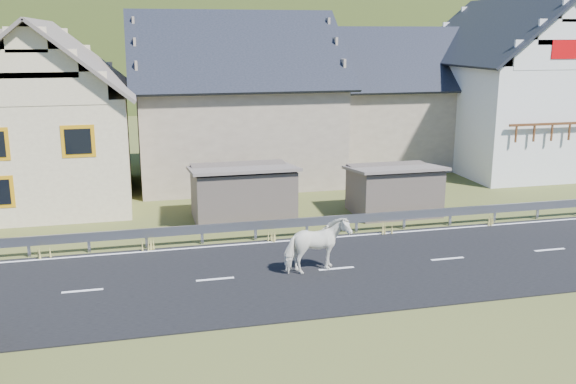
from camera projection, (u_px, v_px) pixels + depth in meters
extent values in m
plane|color=#3E481F|center=(336.00, 270.00, 21.09)|extent=(160.00, 160.00, 0.00)
cube|color=black|center=(336.00, 269.00, 21.09)|extent=(60.00, 7.00, 0.04)
cube|color=silver|center=(336.00, 268.00, 21.08)|extent=(60.00, 6.60, 0.01)
cube|color=#93969B|center=(307.00, 222.00, 24.43)|extent=(28.00, 0.08, 0.34)
cube|color=#93969B|center=(29.00, 247.00, 22.22)|extent=(0.10, 0.06, 0.70)
cube|color=#93969B|center=(89.00, 243.00, 22.67)|extent=(0.10, 0.06, 0.70)
cube|color=#93969B|center=(147.00, 239.00, 23.13)|extent=(0.10, 0.06, 0.70)
cube|color=#93969B|center=(202.00, 235.00, 23.59)|extent=(0.10, 0.06, 0.70)
cube|color=#93969B|center=(255.00, 231.00, 24.04)|extent=(0.10, 0.06, 0.70)
cube|color=#93969B|center=(307.00, 227.00, 24.50)|extent=(0.10, 0.06, 0.70)
cube|color=#93969B|center=(356.00, 224.00, 24.96)|extent=(0.10, 0.06, 0.70)
cube|color=#93969B|center=(404.00, 220.00, 25.41)|extent=(0.10, 0.06, 0.70)
cube|color=#93969B|center=(450.00, 217.00, 25.87)|extent=(0.10, 0.06, 0.70)
cube|color=#93969B|center=(495.00, 214.00, 26.33)|extent=(0.10, 0.06, 0.70)
cube|color=#93969B|center=(537.00, 211.00, 26.78)|extent=(0.10, 0.06, 0.70)
cube|color=brown|center=(243.00, 194.00, 26.50)|extent=(4.30, 3.30, 2.40)
cube|color=brown|center=(394.00, 190.00, 27.54)|extent=(3.80, 2.90, 2.20)
cube|color=beige|center=(51.00, 146.00, 29.53)|extent=(7.00, 9.00, 5.00)
cube|color=#C6860D|center=(78.00, 141.00, 25.43)|extent=(1.30, 0.12, 1.30)
cube|color=tan|center=(1.00, 56.00, 29.51)|extent=(0.70, 0.70, 2.40)
cube|color=tan|center=(234.00, 130.00, 34.41)|extent=(10.00, 9.00, 5.00)
cube|color=tan|center=(393.00, 123.00, 38.63)|extent=(9.00, 8.00, 4.60)
cube|color=silver|center=(511.00, 115.00, 37.00)|extent=(8.00, 10.00, 6.00)
cube|color=#BC0407|center=(575.00, 49.00, 31.35)|extent=(2.60, 0.06, 0.90)
cube|color=#5D3117|center=(570.00, 123.00, 32.00)|extent=(6.80, 0.12, 0.12)
ellipsoid|color=#22350F|center=(171.00, 126.00, 196.85)|extent=(440.00, 280.00, 260.00)
imported|color=white|center=(317.00, 246.00, 20.60)|extent=(1.40, 2.27, 1.78)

